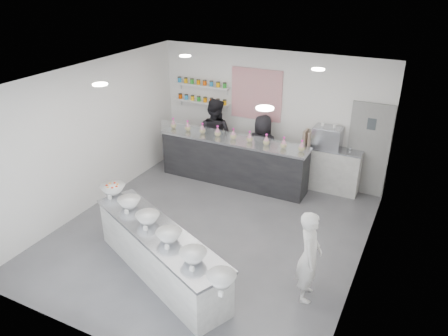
{
  "coord_description": "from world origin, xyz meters",
  "views": [
    {
      "loc": [
        3.4,
        -6.21,
        4.72
      ],
      "look_at": [
        0.1,
        0.4,
        1.24
      ],
      "focal_mm": 35.0,
      "sensor_mm": 36.0,
      "label": 1
    }
  ],
  "objects_px": {
    "back_bar": "(233,161)",
    "espresso_machine": "(327,138)",
    "staff_right": "(262,148)",
    "espresso_ledge": "(329,169)",
    "staff_left": "(215,136)",
    "prep_counter": "(160,253)",
    "woman_prep": "(309,256)"
  },
  "relations": [
    {
      "from": "espresso_ledge",
      "to": "staff_left",
      "type": "height_order",
      "value": "staff_left"
    },
    {
      "from": "espresso_ledge",
      "to": "staff_left",
      "type": "relative_size",
      "value": 0.74
    },
    {
      "from": "woman_prep",
      "to": "staff_left",
      "type": "xyz_separation_m",
      "value": [
        -3.36,
        3.37,
        0.18
      ]
    },
    {
      "from": "back_bar",
      "to": "woman_prep",
      "type": "bearing_deg",
      "value": -48.18
    },
    {
      "from": "staff_right",
      "to": "espresso_machine",
      "type": "bearing_deg",
      "value": -173.42
    },
    {
      "from": "woman_prep",
      "to": "staff_right",
      "type": "bearing_deg",
      "value": 18.38
    },
    {
      "from": "espresso_machine",
      "to": "staff_right",
      "type": "relative_size",
      "value": 0.38
    },
    {
      "from": "woman_prep",
      "to": "back_bar",
      "type": "bearing_deg",
      "value": 28.24
    },
    {
      "from": "prep_counter",
      "to": "staff_left",
      "type": "distance_m",
      "value": 4.11
    },
    {
      "from": "staff_left",
      "to": "espresso_machine",
      "type": "bearing_deg",
      "value": -172.06
    },
    {
      "from": "prep_counter",
      "to": "woman_prep",
      "type": "bearing_deg",
      "value": 38.82
    },
    {
      "from": "prep_counter",
      "to": "back_bar",
      "type": "relative_size",
      "value": 0.88
    },
    {
      "from": "staff_left",
      "to": "staff_right",
      "type": "distance_m",
      "value": 1.21
    },
    {
      "from": "espresso_ledge",
      "to": "staff_right",
      "type": "relative_size",
      "value": 0.86
    },
    {
      "from": "prep_counter",
      "to": "back_bar",
      "type": "bearing_deg",
      "value": 121.06
    },
    {
      "from": "prep_counter",
      "to": "staff_right",
      "type": "xyz_separation_m",
      "value": [
        0.15,
        4.05,
        0.38
      ]
    },
    {
      "from": "espresso_ledge",
      "to": "staff_left",
      "type": "distance_m",
      "value": 2.8
    },
    {
      "from": "back_bar",
      "to": "staff_left",
      "type": "xyz_separation_m",
      "value": [
        -0.67,
        0.35,
        0.38
      ]
    },
    {
      "from": "espresso_machine",
      "to": "staff_right",
      "type": "xyz_separation_m",
      "value": [
        -1.44,
        -0.18,
        -0.45
      ]
    },
    {
      "from": "espresso_ledge",
      "to": "espresso_machine",
      "type": "bearing_deg",
      "value": 180.0
    },
    {
      "from": "back_bar",
      "to": "staff_left",
      "type": "relative_size",
      "value": 1.9
    },
    {
      "from": "espresso_ledge",
      "to": "staff_right",
      "type": "height_order",
      "value": "staff_right"
    },
    {
      "from": "staff_left",
      "to": "woman_prep",
      "type": "bearing_deg",
      "value": 136.7
    },
    {
      "from": "staff_right",
      "to": "espresso_ledge",
      "type": "bearing_deg",
      "value": -173.93
    },
    {
      "from": "espresso_machine",
      "to": "staff_left",
      "type": "height_order",
      "value": "staff_left"
    },
    {
      "from": "espresso_ledge",
      "to": "back_bar",
      "type": "bearing_deg",
      "value": -163.03
    },
    {
      "from": "staff_right",
      "to": "staff_left",
      "type": "bearing_deg",
      "value": 4.49
    },
    {
      "from": "back_bar",
      "to": "espresso_machine",
      "type": "bearing_deg",
      "value": 17.92
    },
    {
      "from": "woman_prep",
      "to": "prep_counter",
      "type": "bearing_deg",
      "value": 90.37
    },
    {
      "from": "prep_counter",
      "to": "staff_left",
      "type": "xyz_separation_m",
      "value": [
        -1.05,
        3.94,
        0.51
      ]
    },
    {
      "from": "back_bar",
      "to": "espresso_machine",
      "type": "xyz_separation_m",
      "value": [
        1.98,
        0.64,
        0.7
      ]
    },
    {
      "from": "espresso_ledge",
      "to": "woman_prep",
      "type": "height_order",
      "value": "woman_prep"
    }
  ]
}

